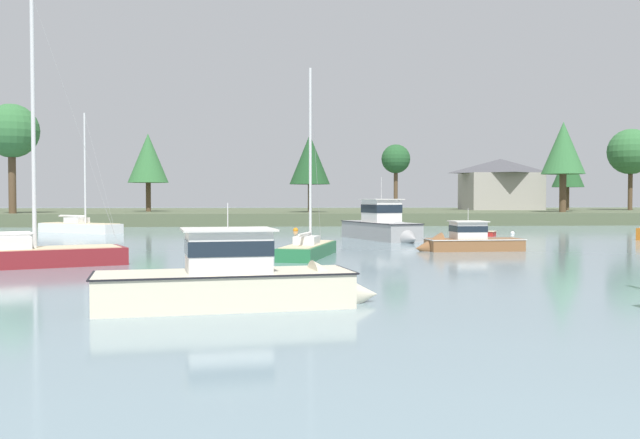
% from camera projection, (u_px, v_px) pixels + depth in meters
% --- Properties ---
extents(far_shore_bank, '(199.40, 41.47, 1.43)m').
position_uv_depth(far_shore_bank, '(316.00, 215.00, 100.41)').
color(far_shore_bank, '#4C563D').
rests_on(far_shore_bank, ground).
extents(cruiser_cream, '(9.02, 3.82, 4.04)m').
position_uv_depth(cruiser_cream, '(251.00, 290.00, 21.73)').
color(cruiser_cream, beige).
rests_on(cruiser_cream, ground).
extents(cruiser_grey, '(5.56, 10.35, 5.76)m').
position_uv_depth(cruiser_grey, '(385.00, 231.00, 54.93)').
color(cruiser_grey, gray).
rests_on(cruiser_grey, ground).
extents(sailboat_green, '(3.79, 7.63, 11.00)m').
position_uv_depth(sailboat_green, '(308.00, 253.00, 39.44)').
color(sailboat_green, '#236B3D').
rests_on(sailboat_green, ground).
extents(sailboat_white, '(8.41, 6.50, 11.57)m').
position_uv_depth(sailboat_white, '(80.00, 230.00, 65.58)').
color(sailboat_white, white).
rests_on(sailboat_white, ground).
extents(cruiser_wood, '(6.79, 2.57, 3.44)m').
position_uv_depth(cruiser_wood, '(462.00, 244.00, 44.06)').
color(cruiser_wood, brown).
rests_on(cruiser_wood, ground).
extents(dinghy_red, '(3.41, 2.75, 0.60)m').
position_uv_depth(dinghy_red, '(477.00, 234.00, 60.68)').
color(dinghy_red, '#B2231E').
rests_on(dinghy_red, ground).
extents(sailboat_maroon, '(10.21, 6.54, 13.61)m').
position_uv_depth(sailboat_maroon, '(17.00, 261.00, 33.88)').
color(sailboat_maroon, maroon).
rests_on(sailboat_maroon, ground).
extents(mooring_buoy_white, '(0.37, 0.37, 0.42)m').
position_uv_depth(mooring_buoy_white, '(512.00, 233.00, 63.68)').
color(mooring_buoy_white, white).
rests_on(mooring_buoy_white, ground).
extents(mooring_buoy_orange, '(0.50, 0.50, 0.55)m').
position_uv_depth(mooring_buoy_orange, '(296.00, 230.00, 68.97)').
color(mooring_buoy_orange, orange).
rests_on(mooring_buoy_orange, ground).
extents(shore_tree_left, '(6.09, 6.09, 12.40)m').
position_uv_depth(shore_tree_left, '(12.00, 132.00, 80.55)').
color(shore_tree_left, brown).
rests_on(shore_tree_left, far_shore_bank).
extents(shore_tree_center_left, '(5.12, 5.12, 9.96)m').
position_uv_depth(shore_tree_center_left, '(148.00, 159.00, 90.97)').
color(shore_tree_center_left, brown).
rests_on(shore_tree_center_left, far_shore_bank).
extents(shore_tree_center_right, '(4.35, 4.35, 8.53)m').
position_uv_depth(shore_tree_center_right, '(568.00, 168.00, 98.31)').
color(shore_tree_center_right, brown).
rests_on(shore_tree_center_right, far_shore_bank).
extents(shore_tree_far_left, '(6.39, 6.39, 11.45)m').
position_uv_depth(shore_tree_far_left, '(631.00, 152.00, 100.34)').
color(shore_tree_far_left, brown).
rests_on(shore_tree_far_left, far_shore_bank).
extents(shore_tree_inland_b, '(3.45, 3.45, 8.15)m').
position_uv_depth(shore_tree_inland_b, '(396.00, 160.00, 85.14)').
color(shore_tree_inland_b, brown).
rests_on(shore_tree_inland_b, far_shore_bank).
extents(shore_tree_inland_c, '(5.25, 5.25, 11.11)m').
position_uv_depth(shore_tree_inland_c, '(563.00, 149.00, 87.53)').
color(shore_tree_inland_c, brown).
rests_on(shore_tree_inland_c, far_shore_bank).
extents(shore_tree_far_right, '(4.98, 4.98, 9.52)m').
position_uv_depth(shore_tree_far_right, '(310.00, 160.00, 87.28)').
color(shore_tree_far_right, brown).
rests_on(shore_tree_far_right, far_shore_bank).
extents(cottage_hillside, '(11.23, 8.95, 7.41)m').
position_uv_depth(cottage_hillside, '(500.00, 183.00, 103.91)').
color(cottage_hillside, '#9E998E').
rests_on(cottage_hillside, far_shore_bank).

